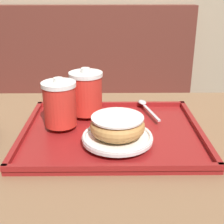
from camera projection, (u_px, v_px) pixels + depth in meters
The scene contains 8 objects.
booth_bench at pixel (64, 135), 1.75m from camera, with size 1.43×0.44×1.00m.
cafe_table at pixel (121, 186), 0.84m from camera, with size 1.05×0.66×0.75m.
serving_tray at pixel (112, 133), 0.78m from camera, with size 0.44×0.36×0.02m.
coffee_cup_front at pixel (60, 103), 0.76m from camera, with size 0.08×0.08×0.12m.
coffee_cup_rear at pixel (86, 92), 0.84m from camera, with size 0.09×0.09×0.12m.
plate_with_chocolate_donut at pixel (117, 137), 0.70m from camera, with size 0.16×0.16×0.01m.
donut_chocolate_glazed at pixel (117, 125), 0.69m from camera, with size 0.12×0.12×0.04m.
spoon at pixel (145, 105), 0.90m from camera, with size 0.05×0.15×0.01m.
Camera 1 is at (-0.03, -0.70, 1.10)m, focal length 50.00 mm.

